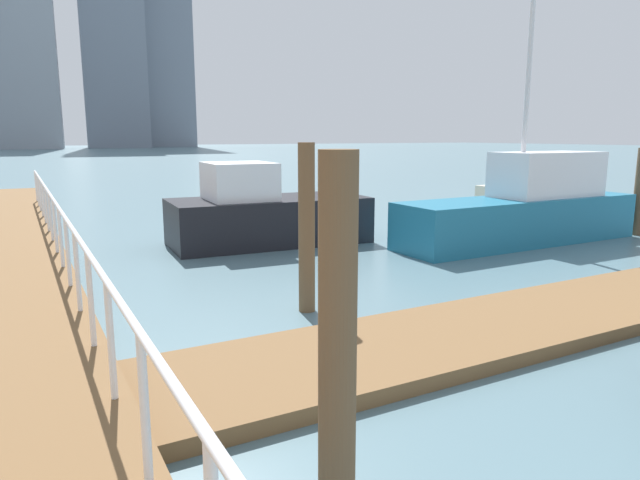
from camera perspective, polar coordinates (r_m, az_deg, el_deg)
ground_plane at (r=18.18m, az=-16.18°, el=1.73°), size 300.00×300.00×0.00m
floating_dock at (r=8.16m, az=17.82°, el=-8.29°), size 10.84×2.00×0.18m
boardwalk_railing at (r=7.85m, az=-23.53°, el=-0.86°), size 0.06×28.38×1.08m
dock_piling_0 at (r=8.42m, az=-1.36°, el=1.14°), size 0.25×0.25×2.56m
dock_piling_2 at (r=3.84m, az=1.78°, el=-10.33°), size 0.26×0.26×2.57m
moored_boat_1 at (r=15.02m, az=20.14°, el=3.04°), size 6.81×1.72×6.50m
moored_boat_2 at (r=21.30m, az=20.84°, el=4.75°), size 4.47×2.37×2.08m
moored_boat_5 at (r=14.00m, az=-5.65°, el=2.61°), size 4.94×2.40×2.02m
skyline_tower_2 at (r=130.07m, az=-28.54°, el=19.33°), size 14.61×12.13×50.54m
skyline_tower_4 at (r=141.60m, az=-15.58°, el=22.37°), size 11.36×6.83×65.14m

